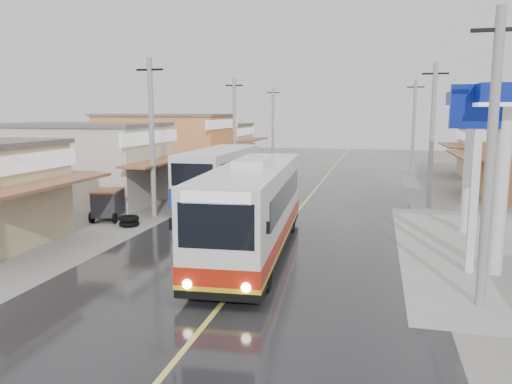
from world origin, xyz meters
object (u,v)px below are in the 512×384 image
cyclist (191,225)px  tyre_stack (129,221)px  second_bus (220,174)px  coach_bus (254,208)px  tricycle_near (108,203)px

cyclist → tyre_stack: bearing=152.9°
second_bus → cyclist: bearing=-80.5°
tyre_stack → second_bus: bearing=72.3°
coach_bus → second_bus: size_ratio=1.23×
coach_bus → cyclist: (-2.94, 1.00, -1.05)m
tricycle_near → tyre_stack: size_ratio=2.20×
second_bus → cyclist: 9.26m
tricycle_near → tyre_stack: tricycle_near is taller
coach_bus → second_bus: 11.05m
coach_bus → cyclist: size_ratio=5.53×
second_bus → tyre_stack: (-2.24, -7.03, -1.45)m
cyclist → second_bus: bearing=100.7°
coach_bus → second_bus: (-4.58, 10.06, -0.05)m
second_bus → tricycle_near: size_ratio=4.55×
second_bus → cyclist: second_bus is taller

